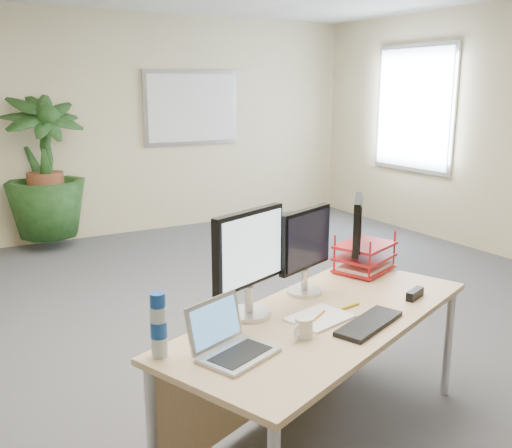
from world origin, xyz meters
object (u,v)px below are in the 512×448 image
floor_plant (46,184)px  monitor_right (305,246)px  monitor_left (249,256)px  laptop (228,341)px  desk (307,337)px

floor_plant → monitor_right: 4.27m
monitor_left → laptop: 0.49m
desk → floor_plant: 4.47m
monitor_left → monitor_right: 0.44m
monitor_right → laptop: 0.85m
floor_plant → laptop: size_ratio=3.85×
desk → monitor_left: 0.54m
floor_plant → monitor_right: size_ratio=3.17×
laptop → monitor_right: bearing=32.2°
floor_plant → monitor_right: bearing=-82.0°
floor_plant → desk: bearing=-84.0°
desk → monitor_left: bearing=162.3°
floor_plant → laptop: 4.67m
floor_plant → monitor_left: 4.36m
monitor_right → monitor_left: bearing=-163.2°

